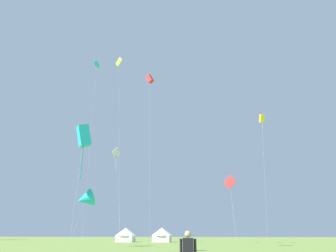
% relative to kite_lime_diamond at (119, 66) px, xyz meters
% --- Properties ---
extents(kite_lime_diamond, '(2.62, 1.64, 31.15)m').
position_rel_kite_lime_diamond_xyz_m(kite_lime_diamond, '(0.00, 0.00, 0.00)').
color(kite_lime_diamond, '#99DB2D').
rests_on(kite_lime_diamond, ground).
extents(kite_red_box, '(1.55, 2.02, 28.32)m').
position_rel_kite_lime_diamond_xyz_m(kite_red_box, '(5.07, 2.00, -1.90)').
color(kite_red_box, red).
rests_on(kite_red_box, ground).
extents(kite_cyan_delta, '(3.56, 3.48, 7.60)m').
position_rel_kite_lime_diamond_xyz_m(kite_cyan_delta, '(-1.97, -5.84, -23.14)').
color(kite_cyan_delta, '#1EB7CC').
rests_on(kite_cyan_delta, ground).
extents(kite_white_diamond, '(2.86, 3.54, 19.11)m').
position_rel_kite_lime_diamond_xyz_m(kite_white_diamond, '(-4.69, 16.14, -11.75)').
color(kite_white_diamond, white).
rests_on(kite_white_diamond, ground).
extents(kite_red_diamond, '(1.66, 2.92, 9.58)m').
position_rel_kite_lime_diamond_xyz_m(kite_red_diamond, '(17.66, -2.26, -20.80)').
color(kite_red_diamond, red).
rests_on(kite_red_diamond, ground).
extents(kite_cyan_parafoil, '(1.33, 2.68, 31.74)m').
position_rel_kite_lime_diamond_xyz_m(kite_cyan_parafoil, '(-5.01, 2.42, 1.97)').
color(kite_cyan_parafoil, '#1EB7CC').
rests_on(kite_cyan_parafoil, ground).
extents(kite_cyan_box, '(1.66, 2.20, 11.42)m').
position_rel_kite_lime_diamond_xyz_m(kite_cyan_box, '(3.68, -21.23, -18.92)').
color(kite_cyan_box, '#1EB7CC').
rests_on(kite_cyan_box, ground).
extents(kite_yellow_box, '(1.79, 3.13, 23.59)m').
position_rel_kite_lime_diamond_xyz_m(kite_yellow_box, '(25.03, 12.49, -6.59)').
color(kite_yellow_box, yellow).
rests_on(kite_yellow_box, ground).
extents(festival_tent_center, '(4.47, 4.47, 2.91)m').
position_rel_kite_lime_diamond_xyz_m(festival_tent_center, '(-3.95, 23.34, -27.66)').
color(festival_tent_center, white).
rests_on(festival_tent_center, ground).
extents(festival_tent_left, '(4.48, 4.48, 2.91)m').
position_rel_kite_lime_diamond_xyz_m(festival_tent_left, '(3.95, 23.34, -27.66)').
color(festival_tent_left, white).
rests_on(festival_tent_left, ground).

